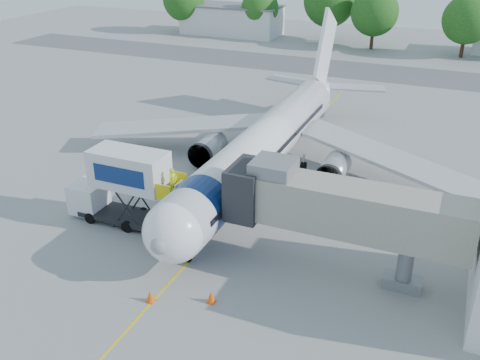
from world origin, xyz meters
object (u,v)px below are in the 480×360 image
at_px(jet_bridge, 330,206).
at_px(ground_tug, 96,350).
at_px(catering_hiloader, 123,187).
at_px(aircraft, 267,142).

height_order(jet_bridge, ground_tug, jet_bridge).
distance_m(catering_hiloader, ground_tug, 13.37).
xyz_separation_m(catering_hiloader, ground_tug, (6.23, -11.65, -2.03)).
bearing_deg(jet_bridge, catering_hiloader, -179.99).
relative_size(aircraft, ground_tug, 9.68).
height_order(catering_hiloader, ground_tug, catering_hiloader).
bearing_deg(catering_hiloader, jet_bridge, 0.01).
relative_size(aircraft, catering_hiloader, 4.44).
xyz_separation_m(aircraft, jet_bridge, (7.99, -11.12, 1.39)).
relative_size(jet_bridge, ground_tug, 3.57).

